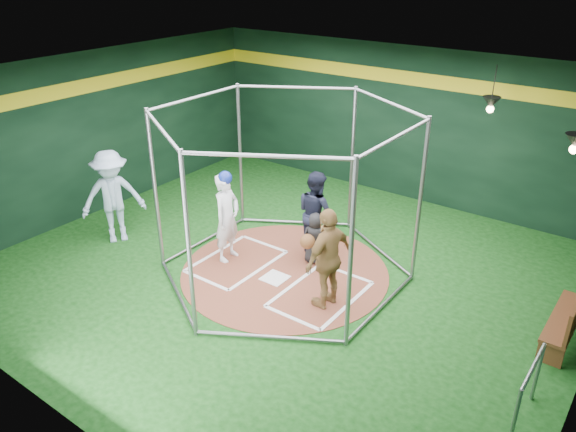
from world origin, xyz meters
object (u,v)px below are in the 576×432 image
Objects in this scene: visitor_leopard at (328,258)px; umpire at (316,213)px; dugout_bench at (571,314)px; batter_figure at (227,216)px.

visitor_leopard reaches higher than umpire.
umpire is at bearing -131.88° from visitor_leopard.
dugout_bench is at bearing -158.13° from umpire.
dugout_bench is (4.60, -0.06, -0.37)m from umpire.
batter_figure is 1.07× the size of umpire.
batter_figure is at bearing 67.97° from umpire.
batter_figure reaches higher than umpire.
batter_figure is at bearing -168.88° from dugout_bench.
dugout_bench is (3.44, 1.33, -0.41)m from visitor_leopard.
umpire is (1.19, 1.20, -0.05)m from batter_figure.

